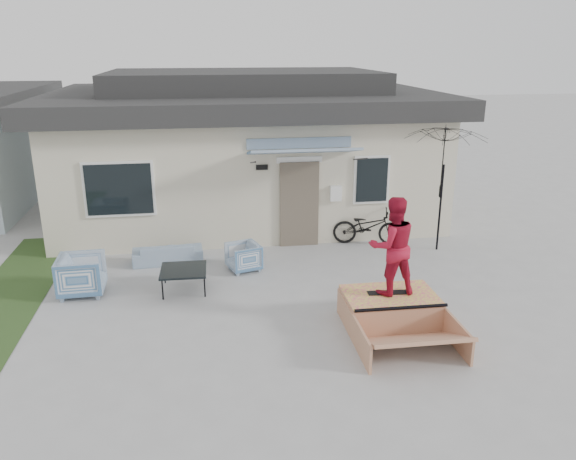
{
  "coord_description": "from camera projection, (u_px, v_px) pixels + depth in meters",
  "views": [
    {
      "loc": [
        -1.34,
        -8.53,
        4.75
      ],
      "look_at": [
        0.3,
        1.8,
        1.3
      ],
      "focal_mm": 35.11,
      "sensor_mm": 36.0,
      "label": 1
    }
  ],
  "objects": [
    {
      "name": "skateboard",
      "position": [
        389.0,
        292.0,
        10.01
      ],
      "size": [
        0.8,
        0.25,
        0.05
      ],
      "primitive_type": "cube",
      "rotation": [
        0.0,
        0.0,
        -0.07
      ],
      "color": "black",
      "rests_on": "skate_ramp"
    },
    {
      "name": "patio_umbrella",
      "position": [
        443.0,
        179.0,
        13.18
      ],
      "size": [
        2.21,
        2.1,
        2.2
      ],
      "color": "black",
      "rests_on": "ground"
    },
    {
      "name": "armchair_right",
      "position": [
        243.0,
        256.0,
        12.37
      ],
      "size": [
        0.78,
        0.81,
        0.68
      ],
      "primitive_type": "imported",
      "rotation": [
        0.0,
        0.0,
        -1.27
      ],
      "color": "#335E8C",
      "rests_on": "ground"
    },
    {
      "name": "skate_ramp",
      "position": [
        389.0,
        308.0,
        10.05
      ],
      "size": [
        1.65,
        2.19,
        0.54
      ],
      "primitive_type": null,
      "rotation": [
        0.0,
        0.0,
        -0.02
      ],
      "color": "#AE7557",
      "rests_on": "ground"
    },
    {
      "name": "ground",
      "position": [
        287.0,
        335.0,
        9.69
      ],
      "size": [
        90.0,
        90.0,
        0.0
      ],
      "primitive_type": "plane",
      "color": "#9B9B9B",
      "rests_on": "ground"
    },
    {
      "name": "grass_strip",
      "position": [
        3.0,
        305.0,
        10.78
      ],
      "size": [
        1.4,
        8.0,
        0.01
      ],
      "primitive_type": "cube",
      "color": "#243D1A",
      "rests_on": "ground"
    },
    {
      "name": "bicycle",
      "position": [
        368.0,
        223.0,
        13.95
      ],
      "size": [
        1.81,
        1.0,
        1.1
      ],
      "primitive_type": "imported",
      "rotation": [
        0.0,
        0.0,
        1.32
      ],
      "color": "black",
      "rests_on": "ground"
    },
    {
      "name": "skater",
      "position": [
        392.0,
        244.0,
        9.72
      ],
      "size": [
        0.9,
        0.72,
        1.76
      ],
      "primitive_type": "imported",
      "rotation": [
        0.0,
        0.0,
        3.21
      ],
      "color": "#A5132B",
      "rests_on": "skateboard"
    },
    {
      "name": "loveseat",
      "position": [
        168.0,
        250.0,
        12.83
      ],
      "size": [
        1.59,
        0.56,
        0.61
      ],
      "primitive_type": "imported",
      "rotation": [
        0.0,
        0.0,
        3.2
      ],
      "color": "#335E8C",
      "rests_on": "ground"
    },
    {
      "name": "armchair_left",
      "position": [
        82.0,
        273.0,
        11.15
      ],
      "size": [
        0.83,
        0.88,
        0.89
      ],
      "primitive_type": "imported",
      "rotation": [
        0.0,
        0.0,
        1.6
      ],
      "color": "#335E8C",
      "rests_on": "ground"
    },
    {
      "name": "house",
      "position": [
        245.0,
        145.0,
        16.57
      ],
      "size": [
        10.8,
        8.49,
        4.1
      ],
      "color": "beige",
      "rests_on": "ground"
    },
    {
      "name": "coffee_table",
      "position": [
        184.0,
        279.0,
        11.4
      ],
      "size": [
        0.94,
        0.94,
        0.45
      ],
      "primitive_type": "cube",
      "rotation": [
        0.0,
        0.0,
        -0.03
      ],
      "color": "black",
      "rests_on": "ground"
    }
  ]
}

